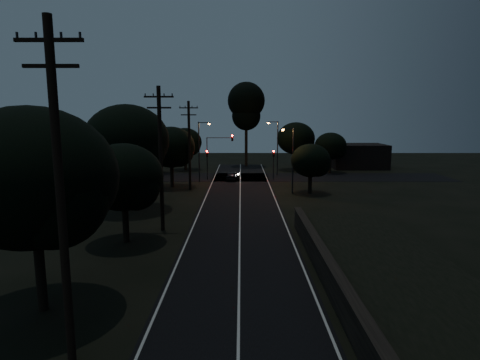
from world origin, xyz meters
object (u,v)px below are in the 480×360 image
object	(u,v)px
signal_right	(273,159)
streetlight_c	(292,155)
streetlight_b	(276,144)
utility_pole_far	(189,144)
signal_mast	(219,148)
signal_left	(207,159)
streetlight_a	(200,147)
car	(232,176)
utility_pole_near	(60,193)
tall_pine	(246,106)
utility_pole_mid	(161,157)

from	to	relation	value
signal_right	streetlight_c	xyz separation A→B (m)	(1.23, -9.99, 1.51)
signal_right	streetlight_b	size ratio (longest dim) A/B	0.51
utility_pole_far	signal_mast	bearing A→B (deg)	68.89
streetlight_c	signal_left	bearing A→B (deg)	136.24
signal_left	signal_right	distance (m)	9.20
streetlight_a	car	bearing A→B (deg)	18.09
utility_pole_near	streetlight_b	distance (m)	47.40
utility_pole_near	signal_left	world-z (taller)	utility_pole_near
signal_right	signal_mast	xyz separation A→B (m)	(-7.51, 0.00, 1.50)
utility_pole_near	tall_pine	size ratio (longest dim) A/B	0.83
utility_pole_mid	streetlight_b	xyz separation A→B (m)	(11.31, 29.00, -1.10)
utility_pole_near	signal_mast	xyz separation A→B (m)	(3.09, 41.99, -1.91)
utility_pole_far	signal_mast	xyz separation A→B (m)	(3.09, 7.99, -1.15)
signal_right	signal_left	bearing A→B (deg)	180.00
streetlight_a	signal_left	bearing A→B (deg)	70.41
utility_pole_near	utility_pole_mid	xyz separation A→B (m)	(0.00, 17.00, -0.51)
utility_pole_mid	signal_left	xyz separation A→B (m)	(1.40, 24.99, -2.90)
streetlight_c	signal_right	bearing A→B (deg)	97.02
car	signal_left	bearing A→B (deg)	-2.72
signal_mast	streetlight_c	world-z (taller)	streetlight_c
signal_mast	signal_right	bearing A→B (deg)	-0.03
utility_pole_mid	signal_left	size ratio (longest dim) A/B	2.68
utility_pole_mid	tall_pine	distance (m)	40.88
tall_pine	car	bearing A→B (deg)	-97.70
utility_pole_near	signal_mast	world-z (taller)	utility_pole_near
streetlight_a	tall_pine	bearing A→B (deg)	69.64
signal_left	utility_pole_near	bearing A→B (deg)	-91.91
utility_pole_far	utility_pole_near	bearing A→B (deg)	-90.00
signal_mast	streetlight_c	xyz separation A→B (m)	(8.74, -9.99, 0.01)
utility_pole_far	signal_right	bearing A→B (deg)	37.00
streetlight_c	car	size ratio (longest dim) A/B	2.14
streetlight_a	signal_right	bearing A→B (deg)	11.34
utility_pole_near	car	distance (m)	42.04
tall_pine	streetlight_c	xyz separation A→B (m)	(4.83, -25.00, -6.13)
utility_pole_far	signal_mast	size ratio (longest dim) A/B	1.68
utility_pole_mid	streetlight_b	distance (m)	31.15
signal_mast	car	world-z (taller)	signal_mast
utility_pole_near	streetlight_c	size ratio (longest dim) A/B	1.60
signal_left	car	bearing A→B (deg)	-10.05
utility_pole_far	signal_left	bearing A→B (deg)	80.06
streetlight_b	signal_right	bearing A→B (deg)	-100.00
signal_left	signal_mast	world-z (taller)	signal_mast
utility_pole_mid	signal_left	bearing A→B (deg)	86.79
tall_pine	signal_right	xyz separation A→B (m)	(3.60, -15.01, -7.64)
utility_pole_near	utility_pole_mid	size ratio (longest dim) A/B	1.09
streetlight_a	streetlight_c	bearing A→B (deg)	-35.69
utility_pole_far	car	xyz separation A→B (m)	(4.89, 7.37, -4.89)
signal_left	utility_pole_far	bearing A→B (deg)	-99.94
utility_pole_near	streetlight_c	bearing A→B (deg)	69.71
tall_pine	signal_mast	world-z (taller)	tall_pine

